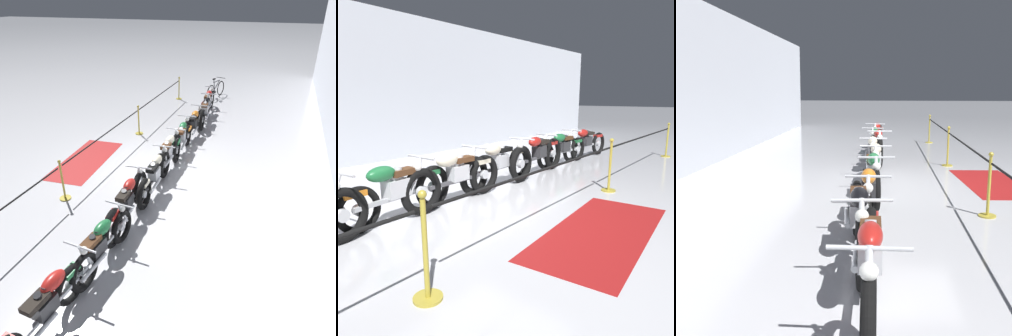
% 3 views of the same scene
% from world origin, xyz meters
% --- Properties ---
extents(ground_plane, '(120.00, 120.00, 0.00)m').
position_xyz_m(ground_plane, '(0.00, 0.00, 0.00)').
color(ground_plane, silver).
extents(motorcycle_red_0, '(2.39, 0.62, 0.96)m').
position_xyz_m(motorcycle_red_0, '(-5.32, 0.50, 0.48)').
color(motorcycle_red_0, black).
rests_on(motorcycle_red_0, ground).
extents(motorcycle_black_1, '(2.39, 0.63, 0.97)m').
position_xyz_m(motorcycle_black_1, '(-4.10, 0.67, 0.49)').
color(motorcycle_black_1, black).
rests_on(motorcycle_black_1, ground).
extents(motorcycle_orange_2, '(2.32, 0.62, 0.91)m').
position_xyz_m(motorcycle_orange_2, '(-2.64, 0.62, 0.46)').
color(motorcycle_orange_2, black).
rests_on(motorcycle_orange_2, ground).
extents(motorcycle_green_3, '(2.33, 0.62, 0.94)m').
position_xyz_m(motorcycle_green_3, '(-1.30, 0.59, 0.47)').
color(motorcycle_green_3, black).
rests_on(motorcycle_green_3, ground).
extents(motorcycle_cream_4, '(2.24, 0.62, 0.96)m').
position_xyz_m(motorcycle_cream_4, '(-0.08, 0.56, 0.47)').
color(motorcycle_cream_4, black).
rests_on(motorcycle_cream_4, ground).
extents(motorcycle_cream_5, '(2.30, 0.62, 0.95)m').
position_xyz_m(motorcycle_cream_5, '(1.25, 0.67, 0.47)').
color(motorcycle_cream_5, black).
rests_on(motorcycle_cream_5, ground).
extents(motorcycle_red_6, '(2.39, 0.62, 0.98)m').
position_xyz_m(motorcycle_red_6, '(2.61, 0.57, 0.48)').
color(motorcycle_red_6, black).
rests_on(motorcycle_red_6, ground).
extents(motorcycle_green_7, '(2.29, 0.62, 0.92)m').
position_xyz_m(motorcycle_green_7, '(4.04, 0.68, 0.46)').
color(motorcycle_green_7, black).
rests_on(motorcycle_green_7, ground).
extents(motorcycle_red_8, '(2.39, 0.62, 0.94)m').
position_xyz_m(motorcycle_red_8, '(5.37, 0.63, 0.47)').
color(motorcycle_red_8, black).
rests_on(motorcycle_red_8, ground).
extents(bicycle, '(1.66, 0.62, 0.95)m').
position_xyz_m(bicycle, '(-7.82, 0.31, 0.38)').
color(bicycle, black).
rests_on(bicycle, ground).
extents(stanchion_far_left, '(14.14, 0.28, 1.05)m').
position_xyz_m(stanchion_far_left, '(-1.43, -1.29, 0.77)').
color(stanchion_far_left, gold).
rests_on(stanchion_far_left, ground).
extents(stanchion_mid_left, '(0.28, 0.28, 1.05)m').
position_xyz_m(stanchion_mid_left, '(-2.21, -1.29, 0.36)').
color(stanchion_mid_left, gold).
rests_on(stanchion_mid_left, ground).
extents(stanchion_mid_right, '(0.28, 0.28, 1.05)m').
position_xyz_m(stanchion_mid_right, '(2.31, -1.29, 0.36)').
color(stanchion_mid_right, gold).
rests_on(stanchion_mid_right, ground).
extents(floor_banner, '(2.97, 1.43, 0.01)m').
position_xyz_m(floor_banner, '(0.29, -1.96, 0.00)').
color(floor_banner, maroon).
rests_on(floor_banner, ground).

